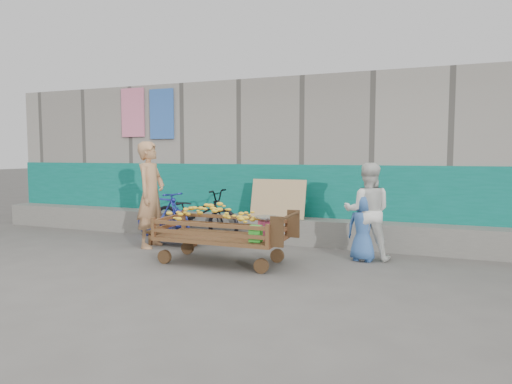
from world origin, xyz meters
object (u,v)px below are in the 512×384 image
at_px(banana_cart, 219,224).
at_px(bench, 173,235).
at_px(woman, 367,211).
at_px(child, 363,228).
at_px(bicycle_blue, 162,214).
at_px(bicycle_dark, 195,214).
at_px(vendor_man, 151,195).

bearing_deg(banana_cart, bench, 146.83).
height_order(woman, child, woman).
distance_m(bench, woman, 3.35).
height_order(bench, bicycle_blue, bicycle_blue).
xyz_separation_m(banana_cart, bench, (-1.32, 0.86, -0.40)).
xyz_separation_m(bicycle_dark, bicycle_blue, (-0.61, -0.15, -0.01)).
bearing_deg(child, bench, 9.58).
xyz_separation_m(banana_cart, bicycle_dark, (-1.22, 1.48, -0.10)).
height_order(woman, bicycle_blue, woman).
bearing_deg(bench, bicycle_dark, 81.03).
relative_size(vendor_man, bicycle_dark, 1.00).
bearing_deg(bench, woman, 2.88).
relative_size(banana_cart, vendor_man, 1.10).
relative_size(vendor_man, child, 1.80).
bearing_deg(banana_cart, bicycle_dark, 129.54).
height_order(bench, woman, woman).
bearing_deg(bicycle_blue, banana_cart, -106.79).
distance_m(child, bicycle_dark, 3.22).
distance_m(woman, bicycle_blue, 3.84).
xyz_separation_m(banana_cart, woman, (1.98, 1.03, 0.16)).
relative_size(banana_cart, child, 1.98).
height_order(bench, child, child).
bearing_deg(woman, vendor_man, -1.77).
distance_m(woman, bicycle_dark, 3.25).
distance_m(bicycle_dark, bicycle_blue, 0.63).
distance_m(child, bicycle_blue, 3.80).
bearing_deg(vendor_man, woman, -88.95).
bearing_deg(vendor_man, bicycle_dark, -29.18).
xyz_separation_m(bench, child, (3.26, 0.04, 0.33)).
bearing_deg(vendor_man, child, -90.92).
relative_size(banana_cart, woman, 1.35).
relative_size(woman, child, 1.46).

